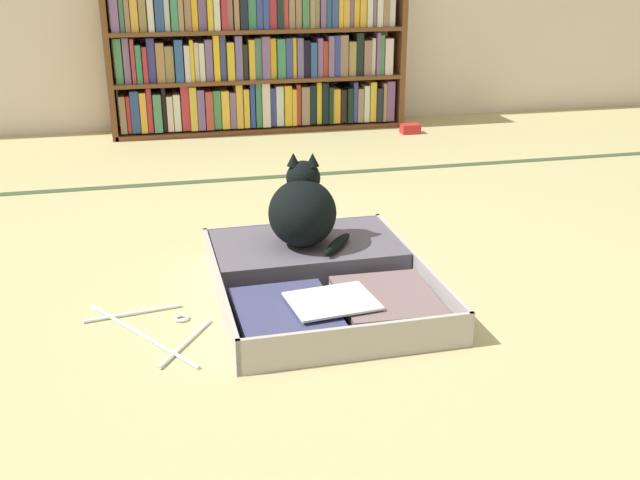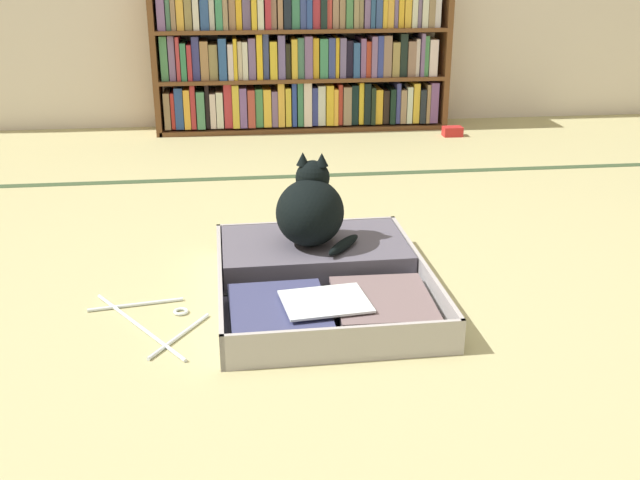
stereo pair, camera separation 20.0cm
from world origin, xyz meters
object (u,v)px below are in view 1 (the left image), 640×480
Objects in this scene: small_red_pouch at (410,129)px; black_cat at (303,210)px; open_suitcase at (318,277)px; bookshelf at (258,57)px; clothes_hanger at (155,329)px.

black_cat is at bearing -119.07° from small_red_pouch.
black_cat reaches higher than open_suitcase.
open_suitcase is at bearing -94.10° from bookshelf.
bookshelf is at bearing 85.90° from open_suitcase.
bookshelf is at bearing 85.23° from black_cat.
clothes_hanger is at bearing -105.32° from bookshelf.
black_cat is 1.95m from small_red_pouch.
open_suitcase is 0.21m from black_cat.
black_cat is (-0.16, -1.97, -0.19)m from bookshelf.
clothes_hanger is 4.00× the size of small_red_pouch.
open_suitcase is at bearing -84.81° from black_cat.
clothes_hanger is 2.43m from small_red_pouch.
black_cat is at bearing 95.19° from open_suitcase.
clothes_hanger is at bearing -162.17° from open_suitcase.
small_red_pouch reaches higher than clothes_hanger.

